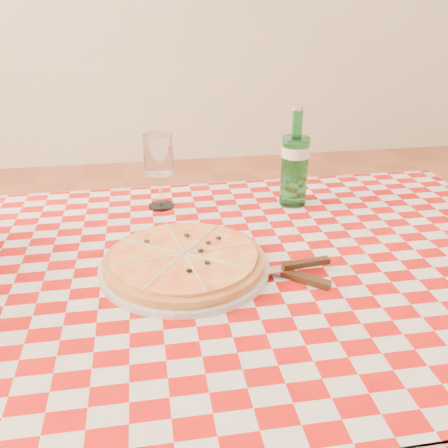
% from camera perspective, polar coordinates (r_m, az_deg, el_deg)
% --- Properties ---
extents(dining_table, '(1.20, 0.80, 0.75)m').
position_cam_1_polar(dining_table, '(1.02, 1.69, -9.46)').
color(dining_table, brown).
rests_on(dining_table, ground).
extents(tablecloth, '(1.30, 0.90, 0.01)m').
position_cam_1_polar(tablecloth, '(0.97, 1.76, -4.85)').
color(tablecloth, '#A30C0A').
rests_on(tablecloth, dining_table).
extents(pizza_plate, '(0.37, 0.37, 0.04)m').
position_cam_1_polar(pizza_plate, '(0.94, -4.56, -4.07)').
color(pizza_plate, gold).
rests_on(pizza_plate, tablecloth).
extents(water_bottle, '(0.08, 0.08, 0.24)m').
position_cam_1_polar(water_bottle, '(1.20, 8.14, 7.66)').
color(water_bottle, '#1A692C').
rests_on(water_bottle, tablecloth).
extents(wine_glass, '(0.08, 0.08, 0.18)m').
position_cam_1_polar(wine_glass, '(1.19, -7.38, 5.94)').
color(wine_glass, silver).
rests_on(wine_glass, tablecloth).
extents(cutlery, '(0.27, 0.24, 0.03)m').
position_cam_1_polar(cutlery, '(0.93, 6.73, -5.14)').
color(cutlery, silver).
rests_on(cutlery, tablecloth).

